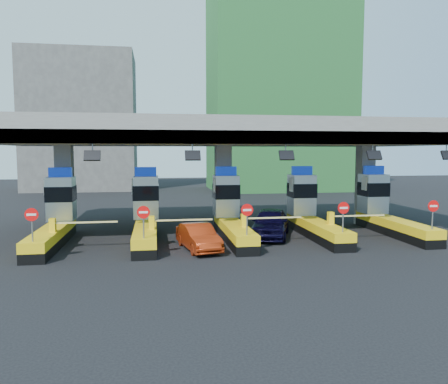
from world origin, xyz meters
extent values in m
plane|color=black|center=(0.00, 0.00, 0.00)|extent=(120.00, 120.00, 0.00)
cube|color=slate|center=(0.00, 3.00, 6.25)|extent=(28.00, 12.00, 1.50)
cube|color=#4C4C49|center=(0.00, -2.70, 5.85)|extent=(28.00, 0.60, 0.70)
cube|color=slate|center=(-10.00, 3.00, 2.75)|extent=(1.00, 1.00, 5.50)
cube|color=slate|center=(0.00, 3.00, 2.75)|extent=(1.00, 1.00, 5.50)
cube|color=slate|center=(10.00, 3.00, 2.75)|extent=(1.00, 1.00, 5.50)
cylinder|color=slate|center=(-7.50, -2.70, 5.25)|extent=(0.06, 0.06, 0.50)
cube|color=black|center=(-7.50, -2.90, 4.90)|extent=(0.80, 0.38, 0.54)
cylinder|color=slate|center=(-2.50, -2.70, 5.25)|extent=(0.06, 0.06, 0.50)
cube|color=black|center=(-2.50, -2.90, 4.90)|extent=(0.80, 0.38, 0.54)
cylinder|color=slate|center=(2.50, -2.70, 5.25)|extent=(0.06, 0.06, 0.50)
cube|color=black|center=(2.50, -2.90, 4.90)|extent=(0.80, 0.38, 0.54)
cylinder|color=slate|center=(7.50, -2.70, 5.25)|extent=(0.06, 0.06, 0.50)
cube|color=black|center=(7.50, -2.90, 4.90)|extent=(0.80, 0.38, 0.54)
cylinder|color=slate|center=(12.00, -2.70, 5.25)|extent=(0.06, 0.06, 0.50)
cube|color=black|center=(12.00, -2.90, 4.90)|extent=(0.80, 0.38, 0.54)
cube|color=black|center=(-10.00, -1.00, 0.25)|extent=(1.20, 8.00, 0.50)
cube|color=#E5B70C|center=(-10.00, -1.00, 0.75)|extent=(1.20, 8.00, 0.50)
cube|color=#9EA3A8|center=(-10.00, 1.80, 2.30)|extent=(1.50, 1.50, 2.60)
cube|color=black|center=(-10.00, 1.78, 2.60)|extent=(1.56, 1.56, 0.90)
cube|color=#0C2DBF|center=(-10.00, 1.80, 3.88)|extent=(1.30, 0.35, 0.55)
cube|color=white|center=(-10.80, 1.50, 3.00)|extent=(0.06, 0.70, 0.90)
cylinder|color=slate|center=(-10.00, -4.60, 1.65)|extent=(0.07, 0.07, 1.30)
cylinder|color=red|center=(-10.00, -4.63, 2.25)|extent=(0.60, 0.04, 0.60)
cube|color=white|center=(-10.00, -4.65, 2.25)|extent=(0.42, 0.02, 0.10)
cube|color=#E5B70C|center=(-9.65, -2.20, 1.35)|extent=(0.30, 0.35, 0.70)
cube|color=white|center=(-8.00, -2.20, 1.45)|extent=(3.20, 0.08, 0.08)
cube|color=black|center=(-5.00, -1.00, 0.25)|extent=(1.20, 8.00, 0.50)
cube|color=#E5B70C|center=(-5.00, -1.00, 0.75)|extent=(1.20, 8.00, 0.50)
cube|color=#9EA3A8|center=(-5.00, 1.80, 2.30)|extent=(1.50, 1.50, 2.60)
cube|color=black|center=(-5.00, 1.78, 2.60)|extent=(1.56, 1.56, 0.90)
cube|color=#0C2DBF|center=(-5.00, 1.80, 3.88)|extent=(1.30, 0.35, 0.55)
cube|color=white|center=(-5.80, 1.50, 3.00)|extent=(0.06, 0.70, 0.90)
cylinder|color=slate|center=(-5.00, -4.60, 1.65)|extent=(0.07, 0.07, 1.30)
cylinder|color=red|center=(-5.00, -4.63, 2.25)|extent=(0.60, 0.04, 0.60)
cube|color=white|center=(-5.00, -4.65, 2.25)|extent=(0.42, 0.02, 0.10)
cube|color=#E5B70C|center=(-4.65, -2.20, 1.35)|extent=(0.30, 0.35, 0.70)
cube|color=white|center=(-3.00, -2.20, 1.45)|extent=(3.20, 0.08, 0.08)
cube|color=black|center=(0.00, -1.00, 0.25)|extent=(1.20, 8.00, 0.50)
cube|color=#E5B70C|center=(0.00, -1.00, 0.75)|extent=(1.20, 8.00, 0.50)
cube|color=#9EA3A8|center=(0.00, 1.80, 2.30)|extent=(1.50, 1.50, 2.60)
cube|color=black|center=(0.00, 1.78, 2.60)|extent=(1.56, 1.56, 0.90)
cube|color=#0C2DBF|center=(0.00, 1.80, 3.88)|extent=(1.30, 0.35, 0.55)
cube|color=white|center=(-0.80, 1.50, 3.00)|extent=(0.06, 0.70, 0.90)
cylinder|color=slate|center=(0.00, -4.60, 1.65)|extent=(0.07, 0.07, 1.30)
cylinder|color=red|center=(0.00, -4.63, 2.25)|extent=(0.60, 0.04, 0.60)
cube|color=white|center=(0.00, -4.65, 2.25)|extent=(0.42, 0.02, 0.10)
cube|color=#E5B70C|center=(0.35, -2.20, 1.35)|extent=(0.30, 0.35, 0.70)
cube|color=white|center=(2.00, -2.20, 1.45)|extent=(3.20, 0.08, 0.08)
cube|color=black|center=(5.00, -1.00, 0.25)|extent=(1.20, 8.00, 0.50)
cube|color=#E5B70C|center=(5.00, -1.00, 0.75)|extent=(1.20, 8.00, 0.50)
cube|color=#9EA3A8|center=(5.00, 1.80, 2.30)|extent=(1.50, 1.50, 2.60)
cube|color=black|center=(5.00, 1.78, 2.60)|extent=(1.56, 1.56, 0.90)
cube|color=#0C2DBF|center=(5.00, 1.80, 3.88)|extent=(1.30, 0.35, 0.55)
cube|color=white|center=(4.20, 1.50, 3.00)|extent=(0.06, 0.70, 0.90)
cylinder|color=slate|center=(5.00, -4.60, 1.65)|extent=(0.07, 0.07, 1.30)
cylinder|color=red|center=(5.00, -4.63, 2.25)|extent=(0.60, 0.04, 0.60)
cube|color=white|center=(5.00, -4.65, 2.25)|extent=(0.42, 0.02, 0.10)
cube|color=#E5B70C|center=(5.35, -2.20, 1.35)|extent=(0.30, 0.35, 0.70)
cube|color=white|center=(7.00, -2.20, 1.45)|extent=(3.20, 0.08, 0.08)
cube|color=black|center=(10.00, -1.00, 0.25)|extent=(1.20, 8.00, 0.50)
cube|color=#E5B70C|center=(10.00, -1.00, 0.75)|extent=(1.20, 8.00, 0.50)
cube|color=#9EA3A8|center=(10.00, 1.80, 2.30)|extent=(1.50, 1.50, 2.60)
cube|color=black|center=(10.00, 1.78, 2.60)|extent=(1.56, 1.56, 0.90)
cube|color=#0C2DBF|center=(10.00, 1.80, 3.88)|extent=(1.30, 0.35, 0.55)
cube|color=white|center=(9.20, 1.50, 3.00)|extent=(0.06, 0.70, 0.90)
cylinder|color=slate|center=(10.00, -4.60, 1.65)|extent=(0.07, 0.07, 1.30)
cylinder|color=red|center=(10.00, -4.63, 2.25)|extent=(0.60, 0.04, 0.60)
cube|color=white|center=(10.00, -4.65, 2.25)|extent=(0.42, 0.02, 0.10)
cube|color=#E5B70C|center=(10.35, -2.20, 1.35)|extent=(0.30, 0.35, 0.70)
cube|color=white|center=(12.00, -2.20, 1.45)|extent=(3.20, 0.08, 0.08)
cube|color=#1E5926|center=(12.00, 32.00, 14.00)|extent=(18.00, 12.00, 28.00)
cube|color=#4C4C49|center=(-14.00, 36.00, 9.00)|extent=(14.00, 10.00, 18.00)
imported|color=black|center=(2.33, -0.37, 0.86)|extent=(3.64, 5.46, 1.73)
imported|color=maroon|center=(-2.25, -3.05, 0.67)|extent=(2.20, 4.27, 1.34)
camera|label=1|loc=(-4.44, -25.36, 5.10)|focal=35.00mm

